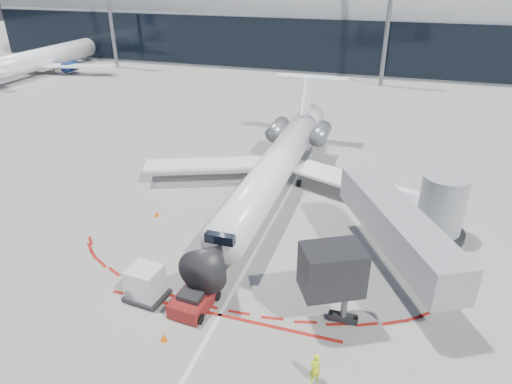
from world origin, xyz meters
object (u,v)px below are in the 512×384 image
(regional_jet, at_px, (278,164))
(ramp_worker, at_px, (315,368))
(pushback_tug, at_px, (194,300))
(uld_container, at_px, (146,284))

(regional_jet, bearing_deg, ramp_worker, -69.93)
(pushback_tug, height_order, ramp_worker, ramp_worker)
(pushback_tug, relative_size, uld_container, 1.99)
(regional_jet, relative_size, uld_container, 12.45)
(pushback_tug, bearing_deg, regional_jet, 92.95)
(regional_jet, relative_size, pushback_tug, 6.25)
(uld_container, bearing_deg, regional_jet, 83.17)
(pushback_tug, bearing_deg, uld_container, -172.95)
(regional_jet, height_order, pushback_tug, regional_jet)
(ramp_worker, relative_size, uld_container, 0.68)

